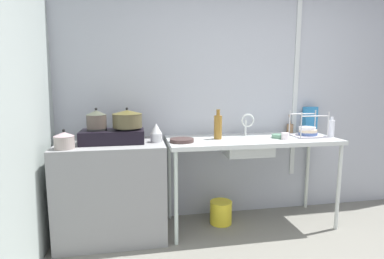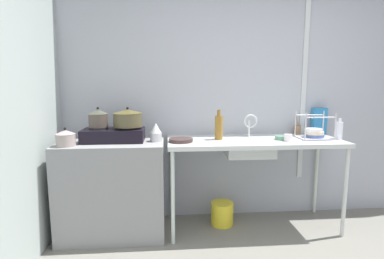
# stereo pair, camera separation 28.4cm
# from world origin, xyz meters

# --- Properties ---
(wall_back) EXTENTS (4.90, 0.10, 2.70)m
(wall_back) POSITION_xyz_m (0.00, 1.85, 1.35)
(wall_back) COLOR #A6ABB4
(wall_back) RESTS_ON ground
(wall_metal_strip) EXTENTS (0.05, 0.01, 2.16)m
(wall_metal_strip) POSITION_xyz_m (0.48, 1.79, 1.49)
(wall_metal_strip) COLOR silver
(counter_concrete) EXTENTS (0.96, 0.63, 0.89)m
(counter_concrete) POSITION_xyz_m (-1.50, 1.49, 0.45)
(counter_concrete) COLOR gray
(counter_concrete) RESTS_ON ground
(counter_sink) EXTENTS (1.67, 0.63, 0.89)m
(counter_sink) POSITION_xyz_m (-0.14, 1.49, 0.83)
(counter_sink) COLOR silver
(counter_sink) RESTS_ON ground
(stove) EXTENTS (0.56, 0.30, 0.14)m
(stove) POSITION_xyz_m (-1.48, 1.49, 0.96)
(stove) COLOR black
(stove) RESTS_ON counter_concrete
(pot_on_left_burner) EXTENTS (0.18, 0.18, 0.19)m
(pot_on_left_burner) POSITION_xyz_m (-1.61, 1.49, 1.11)
(pot_on_left_burner) COLOR #4D433A
(pot_on_left_burner) RESTS_ON stove
(pot_on_right_burner) EXTENTS (0.27, 0.27, 0.18)m
(pot_on_right_burner) POSITION_xyz_m (-1.34, 1.49, 1.11)
(pot_on_right_burner) COLOR #4D462D
(pot_on_right_burner) RESTS_ON stove
(pot_beside_stove) EXTENTS (0.17, 0.17, 0.16)m
(pot_beside_stove) POSITION_xyz_m (-1.85, 1.30, 0.97)
(pot_beside_stove) COLOR #A1948D
(pot_beside_stove) RESTS_ON counter_concrete
(percolator) EXTENTS (0.11, 0.11, 0.17)m
(percolator) POSITION_xyz_m (-1.08, 1.46, 0.98)
(percolator) COLOR silver
(percolator) RESTS_ON counter_concrete
(sink_basin) EXTENTS (0.46, 0.29, 0.16)m
(sink_basin) POSITION_xyz_m (-0.19, 1.46, 0.81)
(sink_basin) COLOR silver
(sink_basin) RESTS_ON counter_sink
(faucet) EXTENTS (0.14, 0.08, 0.24)m
(faucet) POSITION_xyz_m (-0.15, 1.59, 1.05)
(faucet) COLOR silver
(faucet) RESTS_ON counter_sink
(frying_pan) EXTENTS (0.22, 0.22, 0.03)m
(frying_pan) POSITION_xyz_m (-0.85, 1.41, 0.91)
(frying_pan) COLOR #3D2C2A
(frying_pan) RESTS_ON counter_sink
(dish_rack) EXTENTS (0.31, 0.25, 0.26)m
(dish_rack) POSITION_xyz_m (0.46, 1.49, 0.94)
(dish_rack) COLOR #BCBBBC
(dish_rack) RESTS_ON counter_sink
(cup_by_rack) EXTENTS (0.07, 0.07, 0.06)m
(cup_by_rack) POSITION_xyz_m (0.15, 1.37, 0.93)
(cup_by_rack) COLOR white
(cup_by_rack) RESTS_ON counter_sink
(small_bowl_on_drainboard) EXTENTS (0.14, 0.14, 0.04)m
(small_bowl_on_drainboard) POSITION_xyz_m (0.13, 1.45, 0.91)
(small_bowl_on_drainboard) COLOR slate
(small_bowl_on_drainboard) RESTS_ON counter_sink
(bottle_by_sink) EXTENTS (0.08, 0.08, 0.29)m
(bottle_by_sink) POSITION_xyz_m (-0.48, 1.51, 1.02)
(bottle_by_sink) COLOR olive
(bottle_by_sink) RESTS_ON counter_sink
(bottle_by_rack) EXTENTS (0.06, 0.06, 0.21)m
(bottle_by_rack) POSITION_xyz_m (0.67, 1.41, 0.98)
(bottle_by_rack) COLOR white
(bottle_by_rack) RESTS_ON counter_sink
(cereal_box) EXTENTS (0.16, 0.09, 0.28)m
(cereal_box) POSITION_xyz_m (0.64, 1.75, 1.03)
(cereal_box) COLOR teal
(cereal_box) RESTS_ON counter_sink
(utensil_jar) EXTENTS (0.07, 0.07, 0.20)m
(utensil_jar) POSITION_xyz_m (0.41, 1.75, 0.94)
(utensil_jar) COLOR #8F6948
(utensil_jar) RESTS_ON counter_sink
(bucket_on_floor) EXTENTS (0.23, 0.23, 0.23)m
(bucket_on_floor) POSITION_xyz_m (-0.43, 1.55, 0.12)
(bucket_on_floor) COLOR yellow
(bucket_on_floor) RESTS_ON ground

